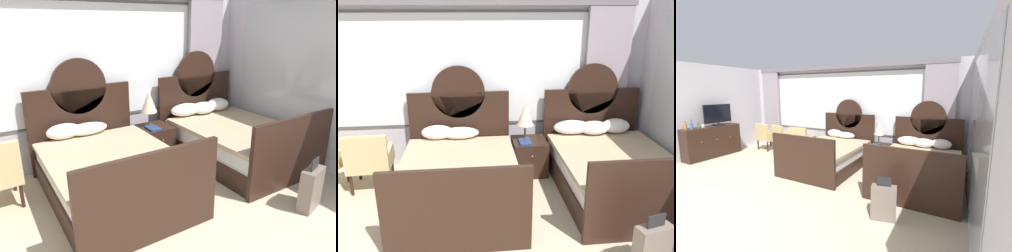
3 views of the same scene
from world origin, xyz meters
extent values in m
cube|color=silver|center=(0.00, 4.31, 1.35)|extent=(6.82, 0.07, 2.70)
cube|color=#575459|center=(0.00, 4.26, 1.59)|extent=(5.17, 0.02, 1.81)
cube|color=white|center=(0.00, 4.26, 1.59)|extent=(5.09, 0.02, 1.73)
cube|color=#998E99|center=(2.76, 4.17, 1.30)|extent=(0.71, 0.08, 2.60)
cube|color=#B2B7BC|center=(3.40, 2.14, 1.35)|extent=(0.01, 3.41, 2.27)
cube|color=black|center=(0.36, 3.04, 0.15)|extent=(1.50, 2.11, 0.30)
cube|color=white|center=(0.36, 3.04, 0.42)|extent=(1.44, 2.01, 0.24)
cube|color=tan|center=(0.36, 2.96, 0.57)|extent=(1.54, 1.91, 0.06)
cube|color=black|center=(0.36, 4.12, 0.64)|extent=(1.58, 0.06, 1.28)
cylinder|color=black|center=(0.36, 4.12, 1.28)|extent=(0.83, 0.06, 0.83)
cube|color=black|center=(0.36, 1.95, 0.50)|extent=(1.58, 0.06, 1.01)
ellipsoid|color=white|center=(0.02, 3.89, 0.71)|extent=(0.48, 0.25, 0.22)
ellipsoid|color=white|center=(0.37, 3.88, 0.69)|extent=(0.59, 0.26, 0.17)
cube|color=black|center=(2.53, 3.04, 0.15)|extent=(1.50, 2.11, 0.30)
cube|color=white|center=(2.53, 3.04, 0.42)|extent=(1.44, 2.01, 0.24)
cube|color=tan|center=(2.53, 2.96, 0.57)|extent=(1.54, 1.91, 0.06)
cube|color=black|center=(2.53, 4.12, 0.64)|extent=(1.58, 0.06, 1.28)
cylinder|color=black|center=(2.53, 4.12, 1.28)|extent=(0.83, 0.06, 0.83)
cube|color=black|center=(2.53, 1.95, 0.50)|extent=(1.58, 0.06, 1.01)
ellipsoid|color=white|center=(2.16, 3.90, 0.71)|extent=(0.60, 0.32, 0.21)
ellipsoid|color=white|center=(2.50, 3.84, 0.70)|extent=(0.49, 0.33, 0.21)
ellipsoid|color=white|center=(2.87, 3.87, 0.71)|extent=(0.45, 0.33, 0.23)
cube|color=black|center=(1.45, 3.79, 0.28)|extent=(0.53, 0.53, 0.55)
sphere|color=tan|center=(1.45, 3.52, 0.40)|extent=(0.02, 0.02, 0.02)
cylinder|color=brown|center=(1.38, 3.84, 0.56)|extent=(0.14, 0.14, 0.02)
cylinder|color=brown|center=(1.38, 3.84, 0.68)|extent=(0.03, 0.03, 0.22)
cone|color=beige|center=(1.38, 3.84, 0.97)|extent=(0.27, 0.27, 0.34)
cube|color=navy|center=(1.36, 3.69, 0.57)|extent=(0.18, 0.26, 0.03)
cube|color=tan|center=(-0.67, 3.62, 0.50)|extent=(0.09, 0.53, 0.16)
cylinder|color=black|center=(-0.70, 3.86, 0.16)|extent=(0.04, 0.04, 0.32)
cylinder|color=black|center=(-0.67, 3.37, 0.16)|extent=(0.04, 0.04, 0.32)
cube|color=#75665B|center=(2.28, 1.46, 0.26)|extent=(0.40, 0.24, 0.53)
cube|color=#232326|center=(2.28, 1.46, 0.60)|extent=(0.20, 0.07, 0.13)
cylinder|color=black|center=(2.13, 1.43, 0.03)|extent=(0.05, 0.03, 0.05)
cylinder|color=black|center=(2.42, 1.50, 0.03)|extent=(0.05, 0.03, 0.05)
camera|label=1|loc=(-0.95, -0.40, 2.17)|focal=33.21mm
camera|label=2|loc=(0.53, -1.21, 2.55)|focal=37.12mm
camera|label=3|loc=(3.16, -1.47, 1.91)|focal=23.11mm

